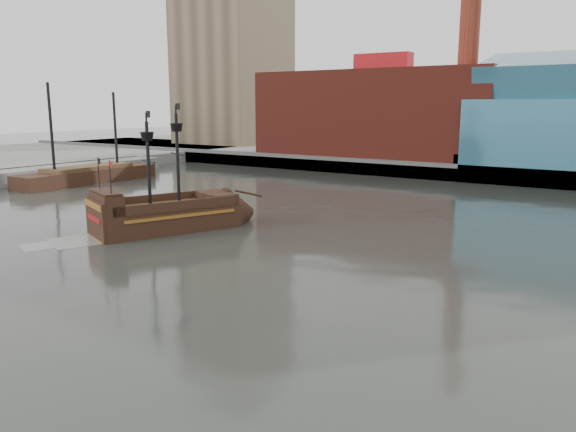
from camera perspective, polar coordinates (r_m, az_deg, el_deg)
The scene contains 7 objects.
ground at distance 30.82m, azimuth -9.74°, elevation -10.29°, with size 400.00×400.00×0.00m, color #272A25.
promenade_far at distance 114.87m, azimuth 23.64°, elevation 5.17°, with size 220.00×60.00×2.00m, color slate.
seawall at distance 86.10m, azimuth 20.10°, elevation 3.91°, with size 220.00×1.00×2.60m, color #4C4C49.
pier at distance 93.52m, azimuth -23.22°, elevation 4.03°, with size 6.00×40.00×2.00m, color slate.
skyline at distance 107.09m, azimuth 26.77°, elevation 17.21°, with size 149.00×45.00×62.00m.
pirate_ship at distance 52.25m, azimuth -12.45°, elevation -0.21°, with size 10.67×16.94×12.21m.
docked_vessel at distance 87.54m, azimuth -19.63°, elevation 3.82°, with size 5.24×21.97×14.89m.
Camera 1 is at (19.93, -20.67, 11.21)m, focal length 35.00 mm.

